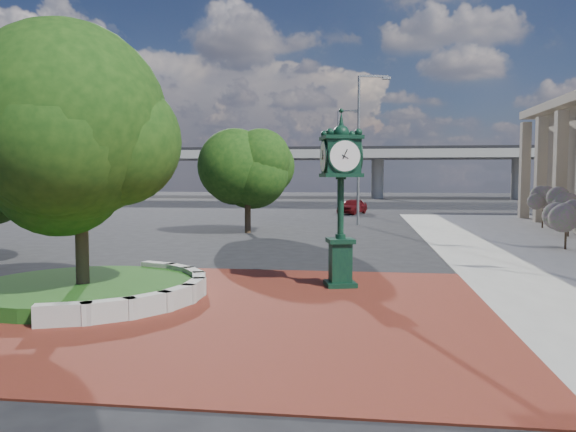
{
  "coord_description": "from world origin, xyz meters",
  "views": [
    {
      "loc": [
        2.72,
        -14.62,
        3.4
      ],
      "look_at": [
        0.59,
        1.5,
        2.23
      ],
      "focal_mm": 35.0,
      "sensor_mm": 36.0,
      "label": 1
    }
  ],
  "objects_px": {
    "post_clock": "(341,192)",
    "street_lamp_near": "(362,138)",
    "parked_car": "(352,206)",
    "street_lamp_far": "(341,152)"
  },
  "relations": [
    {
      "from": "post_clock",
      "to": "street_lamp_near",
      "type": "xyz_separation_m",
      "value": [
        0.61,
        21.95,
        3.08
      ]
    },
    {
      "from": "street_lamp_near",
      "to": "parked_car",
      "type": "bearing_deg",
      "value": 94.18
    },
    {
      "from": "parked_car",
      "to": "street_lamp_far",
      "type": "relative_size",
      "value": 0.41
    },
    {
      "from": "street_lamp_far",
      "to": "post_clock",
      "type": "bearing_deg",
      "value": -87.8
    },
    {
      "from": "post_clock",
      "to": "parked_car",
      "type": "relative_size",
      "value": 1.32
    },
    {
      "from": "post_clock",
      "to": "street_lamp_far",
      "type": "bearing_deg",
      "value": 92.2
    },
    {
      "from": "post_clock",
      "to": "street_lamp_far",
      "type": "distance_m",
      "value": 38.04
    },
    {
      "from": "parked_car",
      "to": "street_lamp_far",
      "type": "height_order",
      "value": "street_lamp_far"
    },
    {
      "from": "street_lamp_near",
      "to": "street_lamp_far",
      "type": "relative_size",
      "value": 1.05
    },
    {
      "from": "parked_car",
      "to": "street_lamp_far",
      "type": "distance_m",
      "value": 7.0
    }
  ]
}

